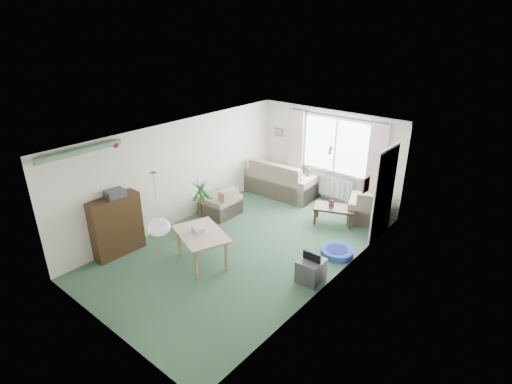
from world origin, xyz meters
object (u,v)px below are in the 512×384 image
Objects in this scene: tv_cube at (311,270)px; houseplant at (202,205)px; coffee_table at (334,215)px; bookshelf at (116,226)px; pet_bed at (337,252)px; armchair_corner at (370,205)px; dining_table at (202,248)px; armchair_left at (220,200)px; sofa at (283,177)px.

houseplant is at bearing 177.66° from tv_cube.
coffee_table is at bearing 107.88° from tv_cube.
bookshelf is 4.50m from pet_bed.
armchair_corner is 1.86m from pet_bed.
bookshelf is at bearing -152.36° from dining_table.
tv_cube is (2.90, -0.03, -0.43)m from houseplant.
coffee_table is (-0.59, -0.63, -0.20)m from armchair_corner.
armchair_left is 0.97m from houseplant.
houseplant is (0.64, 1.74, 0.02)m from bookshelf.
coffee_table is at bearing 70.05° from dining_table.
houseplant is at bearing -159.74° from pet_bed.
houseplant is at bearing 18.67° from armchair_left.
armchair_corner is at bearing 95.50° from pet_bed.
armchair_left reaches higher than coffee_table.
tv_cube is (1.96, 0.88, -0.11)m from dining_table.
houseplant is 1.95× the size of pet_bed.
armchair_left is 0.88× the size of coffee_table.
armchair_corner is 0.88× the size of dining_table.
coffee_table is at bearing 119.30° from armchair_left.
sofa is 1.84× the size of dining_table.
armchair_left is 2.65m from bookshelf.
tv_cube reaches higher than pet_bed.
bookshelf is at bearing 33.51° from armchair_corner.
armchair_left reaches higher than dining_table.
armchair_left is 3.17m from pet_bed.
bookshelf is (-2.73, -3.98, 0.42)m from coffee_table.
tv_cube is (2.79, -2.92, -0.27)m from sofa.
tv_cube is at bearing 24.23° from dining_table.
armchair_corner is at bearing 65.36° from dining_table.
armchair_left is 2.17m from dining_table.
coffee_table is 0.88× the size of dining_table.
armchair_corner is 4.15m from dining_table.
armchair_corner is 1.97× the size of tv_cube.
houseplant is at bearing -132.87° from coffee_table.
dining_table is at bearing -134.26° from pet_bed.
sofa is 2.92× the size of pet_bed.
houseplant reaches higher than bookshelf.
pet_bed is (-0.05, 1.08, -0.15)m from tv_cube.
armchair_left is 1.73× the size of tv_cube.
dining_table is at bearing -157.61° from tv_cube.
bookshelf reaches higher than coffee_table.
tv_cube is at bearing 27.63° from bookshelf.
bookshelf reaches higher than dining_table.
bookshelf is (-0.34, -2.61, 0.26)m from armchair_left.
coffee_table is at bearing 47.13° from houseplant.
houseplant is at bearing 136.05° from dining_table.
sofa reaches higher than armchair_left.
houseplant reaches higher than tv_cube.
pet_bed is at bearing 90.82° from tv_cube.
pet_bed is at bearing -57.39° from coffee_table.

